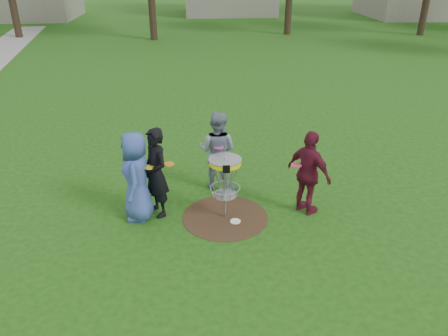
{
  "coord_description": "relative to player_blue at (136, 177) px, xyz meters",
  "views": [
    {
      "loc": [
        -0.58,
        -7.73,
        4.95
      ],
      "look_at": [
        0.0,
        0.3,
        1.0
      ],
      "focal_mm": 35.0,
      "sensor_mm": 36.0,
      "label": 1
    }
  ],
  "objects": [
    {
      "name": "player_blue",
      "position": [
        0.0,
        0.0,
        0.0
      ],
      "size": [
        0.61,
        0.93,
        1.89
      ],
      "primitive_type": "imported",
      "rotation": [
        0.0,
        0.0,
        -1.56
      ],
      "color": "#38519C",
      "rests_on": "ground"
    },
    {
      "name": "dirt_patch",
      "position": [
        1.77,
        -0.15,
        -0.94
      ],
      "size": [
        1.8,
        1.8,
        0.01
      ],
      "primitive_type": "cylinder",
      "color": "#47331E",
      "rests_on": "ground"
    },
    {
      "name": "player_grey",
      "position": [
        1.7,
        1.18,
        -0.01
      ],
      "size": [
        1.12,
        1.02,
        1.86
      ],
      "primitive_type": "imported",
      "rotation": [
        0.0,
        0.0,
        2.71
      ],
      "color": "gray",
      "rests_on": "ground"
    },
    {
      "name": "held_discs",
      "position": [
        1.47,
        0.22,
        0.2
      ],
      "size": [
        3.17,
        1.19,
        0.07
      ],
      "color": "yellow",
      "rests_on": "ground"
    },
    {
      "name": "disc_golf_basket",
      "position": [
        1.77,
        -0.15,
        0.08
      ],
      "size": [
        0.66,
        0.67,
        1.38
      ],
      "color": "#9EA0A5",
      "rests_on": "ground"
    },
    {
      "name": "player_black",
      "position": [
        0.38,
        0.11,
        0.01
      ],
      "size": [
        0.76,
        0.83,
        1.91
      ],
      "primitive_type": "imported",
      "rotation": [
        0.0,
        0.0,
        -1.01
      ],
      "color": "black",
      "rests_on": "ground"
    },
    {
      "name": "player_maroon",
      "position": [
        3.51,
        -0.05,
        -0.03
      ],
      "size": [
        1.0,
        1.12,
        1.82
      ],
      "primitive_type": "imported",
      "rotation": [
        0.0,
        0.0,
        2.22
      ],
      "color": "maroon",
      "rests_on": "ground"
    },
    {
      "name": "ground",
      "position": [
        1.77,
        -0.15,
        -0.94
      ],
      "size": [
        100.0,
        100.0,
        0.0
      ],
      "primitive_type": "plane",
      "color": "#19470F",
      "rests_on": "ground"
    },
    {
      "name": "disc_on_grass",
      "position": [
        1.97,
        -0.34,
        -0.93
      ],
      "size": [
        0.22,
        0.22,
        0.02
      ],
      "primitive_type": "cylinder",
      "color": "white",
      "rests_on": "ground"
    }
  ]
}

